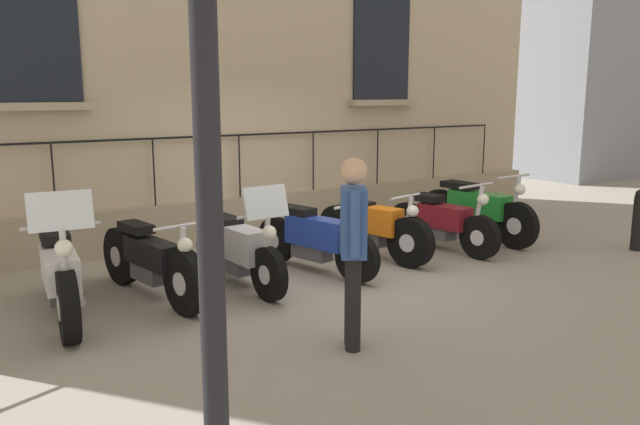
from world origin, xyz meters
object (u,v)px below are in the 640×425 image
motorcycle_blue (315,240)px  pedestrian_standing (353,242)px  motorcycle_black (151,263)px  bollard (638,220)px  motorcycle_white (60,276)px  motorcycle_maroon (443,223)px  motorcycle_orange (374,229)px  motorcycle_silver (239,250)px  motorcycle_green (477,211)px

motorcycle_blue → pedestrian_standing: bearing=-24.7°
motorcycle_black → bollard: 6.92m
motorcycle_white → motorcycle_maroon: (0.03, 5.29, -0.04)m
pedestrian_standing → motorcycle_black: bearing=-155.5°
motorcycle_blue → pedestrian_standing: 2.53m
motorcycle_orange → bollard: motorcycle_orange is taller
motorcycle_silver → motorcycle_green: motorcycle_silver is taller
motorcycle_green → bollard: 2.31m
motorcycle_black → motorcycle_maroon: 4.31m
motorcycle_green → bollard: bearing=40.1°
motorcycle_maroon → motorcycle_green: motorcycle_green is taller
motorcycle_maroon → motorcycle_white: bearing=-90.3°
motorcycle_black → motorcycle_maroon: bearing=87.9°
motorcycle_white → motorcycle_silver: size_ratio=1.10×
motorcycle_white → pedestrian_standing: bearing=42.7°
motorcycle_blue → motorcycle_maroon: motorcycle_maroon is taller
motorcycle_black → bollard: bearing=75.5°
motorcycle_silver → pedestrian_standing: size_ratio=1.14×
motorcycle_orange → motorcycle_green: (-0.04, 2.07, 0.05)m
motorcycle_maroon → motorcycle_green: size_ratio=0.89×
motorcycle_silver → motorcycle_maroon: 3.28m
motorcycle_maroon → motorcycle_silver: bearing=-90.2°
motorcycle_white → motorcycle_blue: bearing=90.1°
motorcycle_blue → motorcycle_silver: bearing=-88.8°
pedestrian_standing → bollard: bearing=96.4°
motorcycle_black → motorcycle_silver: motorcycle_silver is taller
bollard → pedestrian_standing: size_ratio=0.52×
motorcycle_maroon → bollard: bearing=56.8°
motorcycle_white → motorcycle_green: (-0.16, 6.20, 0.02)m
motorcycle_white → motorcycle_blue: 3.10m
motorcycle_maroon → bollard: (1.57, 2.40, 0.05)m
bollard → motorcycle_silver: bearing=-105.6°
motorcycle_green → motorcycle_maroon: bearing=-77.9°
motorcycle_white → bollard: (1.60, 7.69, 0.01)m
bollard → motorcycle_blue: bearing=-109.3°
motorcycle_silver → motorcycle_green: bearing=92.5°
motorcycle_silver → bollard: motorcycle_silver is taller
motorcycle_blue → motorcycle_maroon: 2.19m
motorcycle_blue → motorcycle_green: size_ratio=0.90×
motorcycle_orange → motorcycle_green: bearing=91.2°
motorcycle_black → motorcycle_green: size_ratio=0.98×
motorcycle_silver → motorcycle_orange: (-0.14, 2.13, -0.03)m
motorcycle_blue → motorcycle_orange: motorcycle_blue is taller
motorcycle_green → motorcycle_black: bearing=-89.6°
motorcycle_silver → motorcycle_maroon: (0.01, 3.28, -0.04)m
motorcycle_orange → bollard: bearing=64.1°
motorcycle_orange → motorcycle_blue: bearing=-83.6°
motorcycle_orange → motorcycle_maroon: bearing=82.4°
motorcycle_white → motorcycle_maroon: motorcycle_white is taller
motorcycle_green → pedestrian_standing: pedestrian_standing is taller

